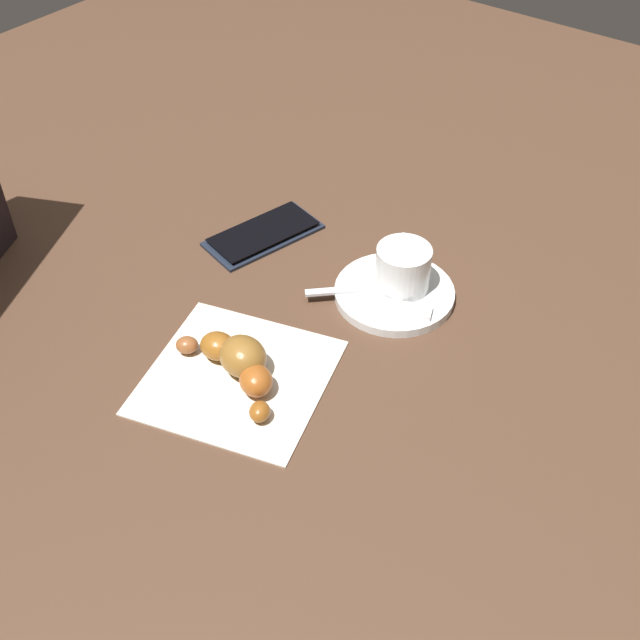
# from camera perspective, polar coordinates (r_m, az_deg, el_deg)

# --- Properties ---
(ground_plane) EXTENTS (1.80, 1.80, 0.00)m
(ground_plane) POSITION_cam_1_polar(r_m,az_deg,el_deg) (0.82, -0.36, -1.42)
(ground_plane) COLOR #4C3223
(saucer) EXTENTS (0.13, 0.13, 0.01)m
(saucer) POSITION_cam_1_polar(r_m,az_deg,el_deg) (0.87, 5.36, 1.93)
(saucer) COLOR white
(saucer) RESTS_ON ground
(espresso_cup) EXTENTS (0.08, 0.06, 0.05)m
(espresso_cup) POSITION_cam_1_polar(r_m,az_deg,el_deg) (0.86, 5.99, 3.78)
(espresso_cup) COLOR white
(espresso_cup) RESTS_ON saucer
(teaspoon) EXTENTS (0.10, 0.11, 0.01)m
(teaspoon) POSITION_cam_1_polar(r_m,az_deg,el_deg) (0.87, 4.88, 2.45)
(teaspoon) COLOR silver
(teaspoon) RESTS_ON saucer
(sugar_packet) EXTENTS (0.05, 0.07, 0.01)m
(sugar_packet) POSITION_cam_1_polar(r_m,az_deg,el_deg) (0.84, 5.63, 0.84)
(sugar_packet) COLOR white
(sugar_packet) RESTS_ON saucer
(napkin) EXTENTS (0.21, 0.21, 0.00)m
(napkin) POSITION_cam_1_polar(r_m,az_deg,el_deg) (0.79, -5.95, -4.05)
(napkin) COLOR silver
(napkin) RESTS_ON ground
(croissant) EXTENTS (0.08, 0.14, 0.04)m
(croissant) POSITION_cam_1_polar(r_m,az_deg,el_deg) (0.78, -5.86, -2.95)
(croissant) COLOR brown
(croissant) RESTS_ON napkin
(cell_phone) EXTENTS (0.15, 0.10, 0.01)m
(cell_phone) POSITION_cam_1_polar(r_m,az_deg,el_deg) (0.96, -4.10, 6.20)
(cell_phone) COLOR #1B2230
(cell_phone) RESTS_ON ground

